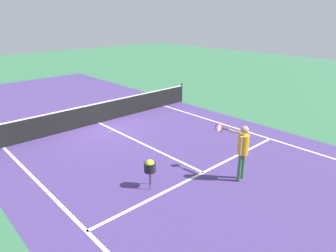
{
  "coord_description": "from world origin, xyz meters",
  "views": [
    {
      "loc": [
        -6.61,
        -11.91,
        4.75
      ],
      "look_at": [
        0.25,
        -4.47,
        1.0
      ],
      "focal_mm": 32.33,
      "sensor_mm": 36.0,
      "label": 1
    }
  ],
  "objects": [
    {
      "name": "net",
      "position": [
        0.0,
        0.0,
        0.49
      ],
      "size": [
        10.97,
        0.09,
        1.07
      ],
      "color": "#33383D",
      "rests_on": "ground_plane"
    },
    {
      "name": "tennis_ball_mid_court",
      "position": [
        2.14,
        -6.27,
        0.03
      ],
      "size": [
        0.07,
        0.07,
        0.07
      ],
      "primitive_type": "sphere",
      "color": "#CCE033",
      "rests_on": "ground_plane"
    },
    {
      "name": "line_sideline_left",
      "position": [
        -4.11,
        -5.95,
        0.0
      ],
      "size": [
        0.1,
        11.89,
        0.01
      ],
      "primitive_type": "cube",
      "color": "white",
      "rests_on": "ground_plane"
    },
    {
      "name": "ball_hopper",
      "position": [
        -1.77,
        -5.9,
        0.68
      ],
      "size": [
        0.34,
        0.34,
        0.87
      ],
      "color": "black",
      "rests_on": "ground_plane"
    },
    {
      "name": "line_service_near",
      "position": [
        0.0,
        -6.4,
        0.0
      ],
      "size": [
        8.22,
        0.1,
        0.01
      ],
      "primitive_type": "cube",
      "color": "white",
      "rests_on": "ground_plane"
    },
    {
      "name": "tennis_ball_near_net",
      "position": [
        -0.33,
        -1.43,
        0.03
      ],
      "size": [
        0.07,
        0.07,
        0.07
      ],
      "primitive_type": "sphere",
      "color": "#CCE033",
      "rests_on": "ground_plane"
    },
    {
      "name": "line_center_service",
      "position": [
        0.0,
        -3.2,
        0.0
      ],
      "size": [
        0.1,
        6.4,
        0.01
      ],
      "primitive_type": "cube",
      "color": "white",
      "rests_on": "ground_plane"
    },
    {
      "name": "court_surface_inbounds",
      "position": [
        0.0,
        0.0,
        0.0
      ],
      "size": [
        10.62,
        24.4,
        0.0
      ],
      "primitive_type": "cube",
      "color": "#4C387A",
      "rests_on": "ground_plane"
    },
    {
      "name": "player_near",
      "position": [
        0.51,
        -7.42,
        1.09
      ],
      "size": [
        0.42,
        1.25,
        1.75
      ],
      "color": "#3F7247",
      "rests_on": "ground_plane"
    },
    {
      "name": "line_sideline_right",
      "position": [
        4.11,
        -5.95,
        0.0
      ],
      "size": [
        0.1,
        11.89,
        0.01
      ],
      "primitive_type": "cube",
      "color": "white",
      "rests_on": "ground_plane"
    },
    {
      "name": "ground_plane",
      "position": [
        0.0,
        0.0,
        0.0
      ],
      "size": [
        60.0,
        60.0,
        0.0
      ],
      "primitive_type": "plane",
      "color": "#38724C"
    }
  ]
}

